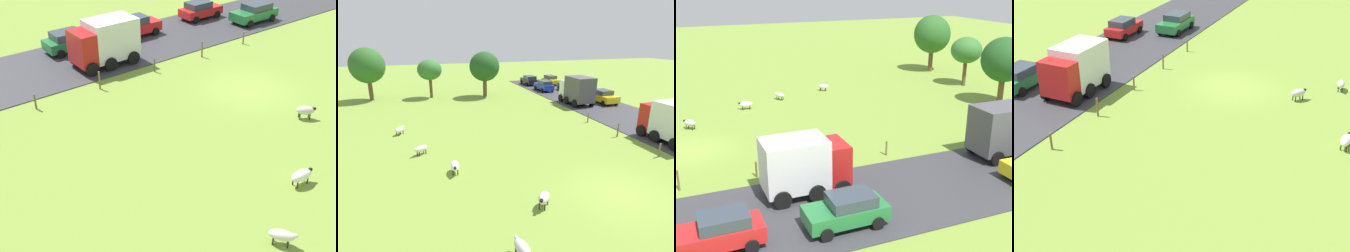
# 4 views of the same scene
# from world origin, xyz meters

# --- Properties ---
(ground_plane) EXTENTS (160.00, 160.00, 0.00)m
(ground_plane) POSITION_xyz_m (0.00, 0.00, 0.00)
(ground_plane) COLOR olive
(sheep_0) EXTENTS (1.06, 1.12, 0.81)m
(sheep_0) POSITION_xyz_m (-4.65, 0.22, 0.54)
(sheep_0) COLOR beige
(sheep_0) RESTS_ON ground_plane
(sheep_1) EXTENTS (0.65, 1.30, 0.77)m
(sheep_1) POSITION_xyz_m (-8.37, 5.31, 0.50)
(sheep_1) COLOR white
(sheep_1) RESTS_ON ground_plane
(sheep_3) EXTENTS (0.64, 1.15, 0.73)m
(sheep_3) POSITION_xyz_m (-6.91, -2.60, 0.48)
(sheep_3) COLOR beige
(sheep_3) RESTS_ON ground_plane
(sheep_4) EXTENTS (1.11, 0.98, 0.71)m
(sheep_4) POSITION_xyz_m (-10.32, 8.96, 0.48)
(sheep_4) COLOR silver
(sheep_4) RESTS_ON ground_plane
(sheep_5) EXTENTS (0.94, 1.08, 0.73)m
(sheep_5) POSITION_xyz_m (-11.96, 14.08, 0.49)
(sheep_5) COLOR white
(sheep_5) RESTS_ON ground_plane
(tree_0) EXTENTS (4.20, 4.20, 6.29)m
(tree_0) POSITION_xyz_m (-0.82, 27.71, 4.22)
(tree_0) COLOR brown
(tree_0) RESTS_ON ground_plane
(tree_1) EXTENTS (3.30, 3.30, 5.30)m
(tree_1) POSITION_xyz_m (-8.24, 29.22, 3.86)
(tree_1) COLOR brown
(tree_1) RESTS_ON ground_plane
(tree_2) EXTENTS (4.47, 4.47, 6.94)m
(tree_2) POSITION_xyz_m (-16.06, 29.99, 4.61)
(tree_2) COLOR brown
(tree_2) RESTS_ON ground_plane
(fence_post_2) EXTENTS (0.12, 0.12, 1.01)m
(fence_post_2) POSITION_xyz_m (5.94, 3.25, 0.51)
(fence_post_2) COLOR brown
(fence_post_2) RESTS_ON ground_plane
(fence_post_3) EXTENTS (0.12, 0.12, 1.22)m
(fence_post_3) POSITION_xyz_m (5.94, 7.67, 0.61)
(fence_post_3) COLOR brown
(fence_post_3) RESTS_ON ground_plane
(fence_post_4) EXTENTS (0.12, 0.12, 1.00)m
(fence_post_4) POSITION_xyz_m (5.94, 12.09, 0.50)
(fence_post_4) COLOR brown
(fence_post_4) RESTS_ON ground_plane
(truck_0) EXTENTS (2.71, 4.72, 3.49)m
(truck_0) POSITION_xyz_m (9.07, 19.27, 1.90)
(truck_0) COLOR white
(truck_0) RESTS_ON road_strip
(truck_1) EXTENTS (2.66, 4.67, 3.26)m
(truck_1) POSITION_xyz_m (9.09, 5.29, 1.80)
(truck_1) COLOR #B21919
(truck_1) RESTS_ON road_strip
(car_0) EXTENTS (2.07, 4.13, 1.60)m
(car_0) POSITION_xyz_m (9.06, 34.84, 0.89)
(car_0) COLOR black
(car_0) RESTS_ON road_strip
(car_2) EXTENTS (2.22, 3.88, 1.67)m
(car_2) POSITION_xyz_m (12.62, 18.62, 0.93)
(car_2) COLOR yellow
(car_2) RESTS_ON road_strip
(car_3) EXTENTS (2.11, 3.84, 1.59)m
(car_3) POSITION_xyz_m (12.70, 27.62, 0.89)
(car_3) COLOR #237238
(car_3) RESTS_ON road_strip
(car_6) EXTENTS (1.95, 3.91, 1.62)m
(car_6) POSITION_xyz_m (9.02, 28.72, 0.89)
(car_6) COLOR #1933B2
(car_6) RESTS_ON road_strip
(car_7) EXTENTS (1.94, 4.23, 1.52)m
(car_7) POSITION_xyz_m (13.03, 34.24, 0.85)
(car_7) COLOR yellow
(car_7) RESTS_ON road_strip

